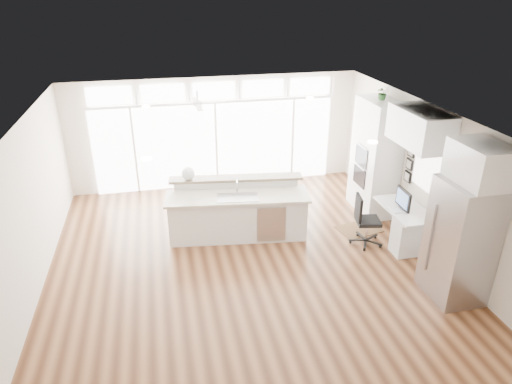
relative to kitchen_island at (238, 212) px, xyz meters
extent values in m
cube|color=#452615|center=(-0.04, -1.26, -0.57)|extent=(7.00, 8.00, 0.02)
cube|color=white|center=(-0.04, -1.26, 2.14)|extent=(7.00, 8.00, 0.02)
cube|color=beige|center=(-0.04, 2.74, 0.79)|extent=(7.00, 0.04, 2.70)
cube|color=beige|center=(-3.54, -1.26, 0.79)|extent=(0.04, 8.00, 2.70)
cube|color=beige|center=(3.46, -1.26, 0.79)|extent=(0.04, 8.00, 2.70)
cube|color=white|center=(-0.04, 2.68, 0.49)|extent=(5.80, 0.06, 2.08)
cube|color=white|center=(-0.04, 2.68, 1.82)|extent=(5.90, 0.06, 0.40)
cube|color=white|center=(3.42, -0.96, 0.99)|extent=(0.04, 0.85, 0.85)
cube|color=white|center=(-0.54, 1.54, 1.92)|extent=(1.16, 1.16, 0.32)
cube|color=white|center=(-0.04, -1.06, 2.12)|extent=(3.40, 3.00, 0.02)
cube|color=silver|center=(3.13, 0.54, 0.69)|extent=(0.64, 1.20, 2.50)
cube|color=silver|center=(3.09, -0.96, -0.18)|extent=(0.72, 1.30, 0.76)
cube|color=silver|center=(3.13, -0.96, 1.79)|extent=(0.64, 1.30, 0.64)
cube|color=#A1A1A6|center=(3.07, -2.61, 0.44)|extent=(0.76, 0.90, 2.00)
cube|color=silver|center=(3.13, -2.61, 1.74)|extent=(0.64, 0.90, 0.60)
cube|color=black|center=(3.42, -0.34, 0.84)|extent=(0.06, 0.22, 0.80)
cube|color=silver|center=(0.00, 0.00, 0.00)|extent=(2.91, 1.41, 1.11)
cube|color=#331F10|center=(2.51, -0.28, -0.55)|extent=(0.96, 0.78, 0.01)
cube|color=black|center=(2.40, -0.83, -0.04)|extent=(0.61, 0.58, 1.02)
sphere|color=white|center=(-0.89, 0.52, 0.69)|extent=(0.29, 0.29, 0.27)
cube|color=black|center=(3.01, -0.96, 0.42)|extent=(0.10, 0.51, 0.42)
cube|color=silver|center=(2.84, -0.96, 0.21)|extent=(0.14, 0.32, 0.02)
imported|color=#2C622A|center=(3.13, 0.54, 2.06)|extent=(0.30, 0.32, 0.23)
camera|label=1|loc=(-1.38, -7.92, 4.14)|focal=32.00mm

